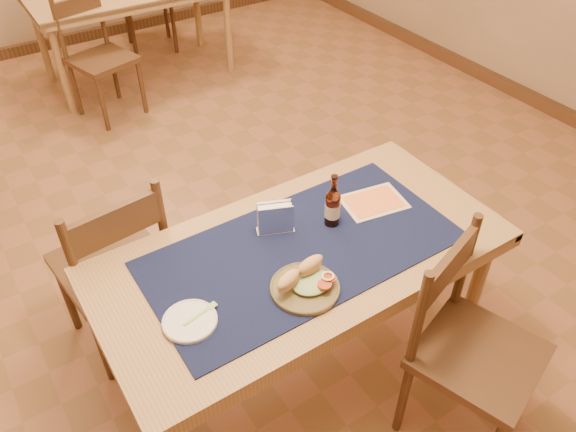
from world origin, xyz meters
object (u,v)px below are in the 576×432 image
chair_main_far (115,265)px  napkin_holder (275,219)px  sandwich_plate (306,283)px  chair_main_near (470,347)px  main_table (302,265)px  beer_bottle (333,206)px

chair_main_far → napkin_holder: bearing=-38.0°
chair_main_far → sandwich_plate: chair_main_far is taller
chair_main_far → napkin_holder: size_ratio=6.06×
chair_main_near → chair_main_far: bearing=130.5°
napkin_holder → main_table: bearing=-78.7°
beer_bottle → napkin_holder: 0.23m
main_table → napkin_holder: (-0.03, 0.15, 0.15)m
napkin_holder → chair_main_near: bearing=-59.3°
sandwich_plate → napkin_holder: bearing=76.8°
main_table → beer_bottle: beer_bottle is taller
chair_main_far → chair_main_near: 1.51m
chair_main_far → napkin_holder: chair_main_far is taller
main_table → chair_main_far: bearing=135.2°
beer_bottle → napkin_holder: size_ratio=1.49×
chair_main_far → napkin_holder: 0.78m
chair_main_far → beer_bottle: beer_bottle is taller
main_table → sandwich_plate: 0.23m
sandwich_plate → napkin_holder: (0.08, 0.32, 0.04)m
chair_main_far → napkin_holder: (0.56, -0.44, 0.32)m
chair_main_near → sandwich_plate: bearing=142.0°
chair_main_far → beer_bottle: (0.77, -0.52, 0.35)m
main_table → beer_bottle: 0.26m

